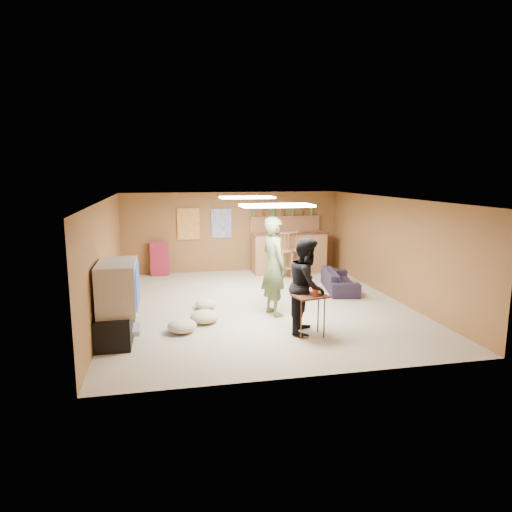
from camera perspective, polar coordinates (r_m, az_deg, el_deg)
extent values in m
plane|color=tan|center=(9.59, 0.24, -6.10)|extent=(7.00, 7.00, 0.00)
cube|color=silver|center=(9.21, 0.26, 7.14)|extent=(6.00, 7.00, 0.02)
cube|color=brown|center=(12.75, -3.03, 3.03)|extent=(6.00, 0.02, 2.20)
cube|color=brown|center=(6.04, 7.20, -5.20)|extent=(6.00, 0.02, 2.20)
cube|color=brown|center=(9.20, -18.34, -0.28)|extent=(0.02, 7.00, 2.20)
cube|color=brown|center=(10.38, 16.68, 0.95)|extent=(0.02, 7.00, 2.20)
cube|color=black|center=(7.93, -17.16, -8.22)|extent=(0.55, 1.30, 0.50)
cube|color=#B2B2B7|center=(7.94, -15.53, -8.86)|extent=(0.35, 0.50, 0.08)
cube|color=#B2B2B7|center=(7.75, -16.90, -3.64)|extent=(0.60, 1.10, 0.80)
cube|color=navy|center=(7.72, -14.61, -3.56)|extent=(0.02, 0.95, 0.65)
cube|color=brown|center=(12.61, 4.13, 0.42)|extent=(2.00, 0.60, 1.10)
cube|color=#411E14|center=(12.29, 4.48, 2.75)|extent=(2.10, 0.12, 0.05)
cube|color=brown|center=(12.92, 3.64, 4.91)|extent=(2.00, 0.18, 0.05)
cube|color=brown|center=(12.97, 3.60, 3.60)|extent=(2.00, 0.14, 0.60)
cube|color=#BF3F26|center=(12.55, -8.45, 3.97)|extent=(0.60, 0.03, 0.85)
cube|color=#334C99|center=(12.64, -4.36, 4.10)|extent=(0.55, 0.03, 0.80)
cube|color=maroon|center=(12.50, -11.95, -0.33)|extent=(0.50, 0.26, 0.91)
cube|color=white|center=(7.76, 2.57, 6.32)|extent=(1.20, 0.60, 0.04)
cube|color=white|center=(10.39, -1.13, 7.33)|extent=(1.20, 0.60, 0.04)
imported|color=#55663B|center=(8.73, 2.25, -1.29)|extent=(0.62, 0.79, 1.91)
imported|color=black|center=(7.85, 6.39, -3.65)|extent=(0.90, 0.99, 1.65)
imported|color=black|center=(10.88, 10.41, -2.99)|extent=(0.93, 1.72, 0.48)
cube|color=#411E14|center=(7.77, 6.75, -7.38)|extent=(0.62, 0.54, 0.71)
cylinder|color=red|center=(7.70, 5.78, -4.38)|extent=(0.08, 0.08, 0.11)
cylinder|color=red|center=(7.63, 7.35, -4.56)|extent=(0.10, 0.10, 0.10)
cylinder|color=#153E95|center=(7.80, 7.45, -4.22)|extent=(0.10, 0.10, 0.11)
ellipsoid|color=tan|center=(8.49, -6.47, -7.53)|extent=(0.62, 0.62, 0.24)
ellipsoid|color=tan|center=(9.34, -6.35, -6.02)|extent=(0.43, 0.43, 0.19)
ellipsoid|color=tan|center=(8.05, -9.23, -8.63)|extent=(0.64, 0.64, 0.23)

